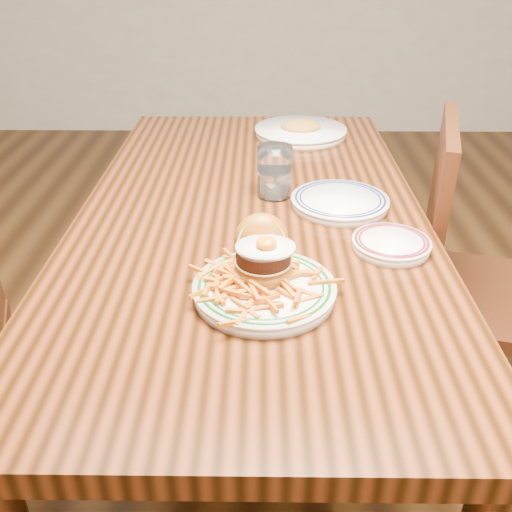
{
  "coord_description": "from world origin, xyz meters",
  "views": [
    {
      "loc": [
        0.03,
        -1.29,
        1.36
      ],
      "look_at": [
        0.02,
        -0.36,
        0.82
      ],
      "focal_mm": 40.0,
      "sensor_mm": 36.0,
      "label": 1
    }
  ],
  "objects_px": {
    "table": "(252,240)",
    "chair_right": "(472,280)",
    "side_plate": "(391,243)",
    "main_plate": "(264,276)"
  },
  "relations": [
    {
      "from": "main_plate",
      "to": "side_plate",
      "type": "bearing_deg",
      "value": 27.95
    },
    {
      "from": "main_plate",
      "to": "side_plate",
      "type": "relative_size",
      "value": 1.66
    },
    {
      "from": "table",
      "to": "side_plate",
      "type": "height_order",
      "value": "side_plate"
    },
    {
      "from": "table",
      "to": "chair_right",
      "type": "xyz_separation_m",
      "value": [
        0.61,
        0.06,
        -0.16
      ]
    },
    {
      "from": "chair_right",
      "to": "side_plate",
      "type": "distance_m",
      "value": 0.49
    },
    {
      "from": "table",
      "to": "chair_right",
      "type": "distance_m",
      "value": 0.64
    },
    {
      "from": "table",
      "to": "chair_right",
      "type": "height_order",
      "value": "chair_right"
    },
    {
      "from": "main_plate",
      "to": "side_plate",
      "type": "height_order",
      "value": "main_plate"
    },
    {
      "from": "side_plate",
      "to": "chair_right",
      "type": "bearing_deg",
      "value": 26.13
    },
    {
      "from": "table",
      "to": "main_plate",
      "type": "relative_size",
      "value": 5.69
    }
  ]
}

